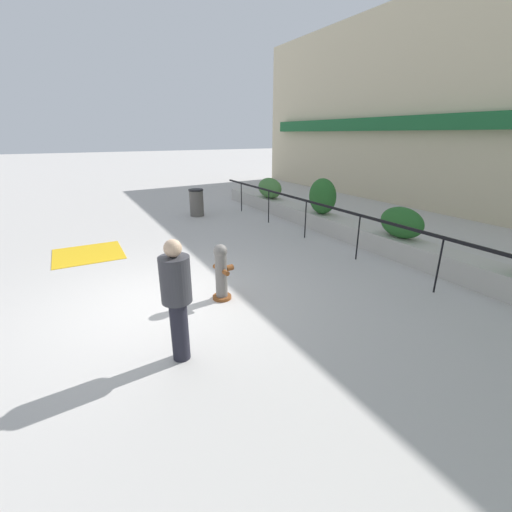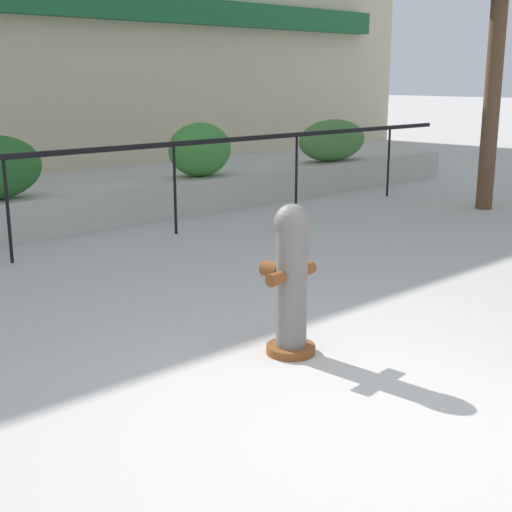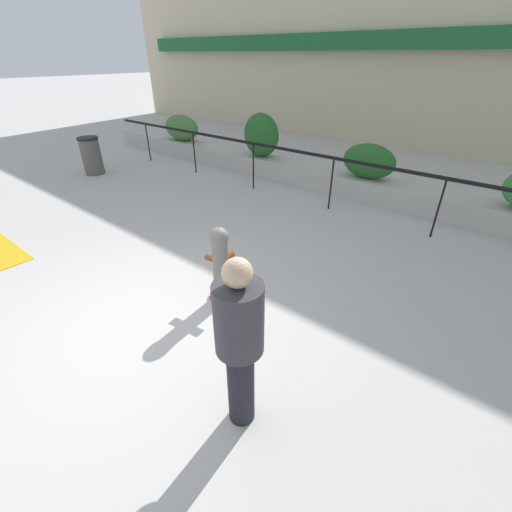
# 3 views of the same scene
# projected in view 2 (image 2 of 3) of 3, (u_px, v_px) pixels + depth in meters

# --- Properties ---
(ground_plane) EXTENTS (120.00, 120.00, 0.00)m
(ground_plane) POSITION_uv_depth(u_px,v_px,m) (381.00, 425.00, 4.04)
(ground_plane) COLOR #BCB7B2
(fence_railing_segment) EXTENTS (15.00, 0.05, 1.15)m
(fence_railing_segment) POSITION_uv_depth(u_px,v_px,m) (4.00, 167.00, 7.31)
(fence_railing_segment) COLOR black
(fence_railing_segment) RESTS_ON ground
(hedge_bush_3) EXTENTS (1.01, 0.70, 0.78)m
(hedge_bush_3) POSITION_uv_depth(u_px,v_px,m) (200.00, 150.00, 10.35)
(hedge_bush_3) COLOR #387F33
(hedge_bush_3) RESTS_ON planter_wall_low
(hedge_bush_4) EXTENTS (1.54, 0.62, 0.71)m
(hedge_bush_4) POSITION_uv_depth(u_px,v_px,m) (333.00, 140.00, 12.24)
(hedge_bush_4) COLOR #427538
(hedge_bush_4) RESTS_ON planter_wall_low
(fire_hydrant) EXTENTS (0.48, 0.45, 1.08)m
(fire_hydrant) POSITION_uv_depth(u_px,v_px,m) (291.00, 279.00, 4.96)
(fire_hydrant) COLOR brown
(fire_hydrant) RESTS_ON ground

